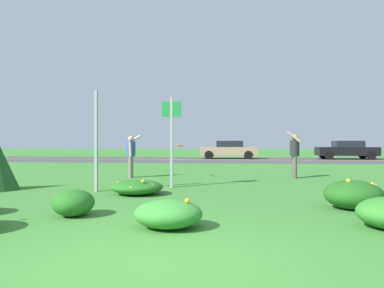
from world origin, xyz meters
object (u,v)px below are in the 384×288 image
at_px(frisbee_orange, 179,145).
at_px(car_tan_center_left, 229,150).
at_px(sign_post_near_path, 96,141).
at_px(person_thrower_blue_shirt, 131,153).
at_px(car_black_leftmost, 347,150).
at_px(sign_post_by_roadside, 172,133).
at_px(person_catcher_dark_shirt, 294,152).

height_order(frisbee_orange, car_tan_center_left, car_tan_center_left).
bearing_deg(sign_post_near_path, person_thrower_blue_shirt, 91.78).
bearing_deg(car_black_leftmost, person_thrower_blue_shirt, -128.21).
bearing_deg(frisbee_orange, sign_post_by_roadside, -86.23).
bearing_deg(person_thrower_blue_shirt, sign_post_near_path, -88.22).
distance_m(frisbee_orange, car_black_leftmost, 19.57).
distance_m(sign_post_by_roadside, person_thrower_blue_shirt, 3.48).
bearing_deg(frisbee_orange, person_thrower_blue_shirt, -174.28).
height_order(sign_post_by_roadside, car_black_leftmost, sign_post_by_roadside).
distance_m(person_thrower_blue_shirt, frisbee_orange, 1.80).
distance_m(sign_post_by_roadside, person_catcher_dark_shirt, 5.16).
relative_size(person_thrower_blue_shirt, frisbee_orange, 5.61).
xyz_separation_m(person_thrower_blue_shirt, car_black_leftmost, (12.84, 16.31, -0.19)).
distance_m(person_catcher_dark_shirt, frisbee_orange, 4.24).
relative_size(person_catcher_dark_shirt, car_tan_center_left, 0.38).
bearing_deg(sign_post_near_path, sign_post_by_roadside, 29.87).
height_order(sign_post_near_path, person_thrower_blue_shirt, sign_post_near_path).
height_order(sign_post_by_roadside, frisbee_orange, sign_post_by_roadside).
height_order(sign_post_near_path, person_catcher_dark_shirt, sign_post_near_path).
relative_size(sign_post_near_path, car_tan_center_left, 0.60).
relative_size(sign_post_near_path, sign_post_by_roadside, 1.03).
relative_size(frisbee_orange, car_tan_center_left, 0.06).
relative_size(person_thrower_blue_shirt, person_catcher_dark_shirt, 0.93).
bearing_deg(sign_post_by_roadside, sign_post_near_path, -150.13).
bearing_deg(frisbee_orange, person_catcher_dark_shirt, 2.52).
relative_size(sign_post_near_path, frisbee_orange, 9.48).
height_order(sign_post_near_path, frisbee_orange, sign_post_near_path).
relative_size(frisbee_orange, car_black_leftmost, 0.06).
bearing_deg(car_tan_center_left, sign_post_by_roadside, -94.94).
relative_size(sign_post_by_roadside, car_black_leftmost, 0.58).
distance_m(sign_post_by_roadside, car_black_leftmost, 22.01).
bearing_deg(car_black_leftmost, frisbee_orange, -124.45).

